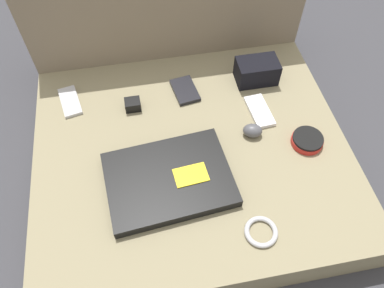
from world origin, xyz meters
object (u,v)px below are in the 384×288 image
(laptop, at_px, (169,179))
(phone_small, at_px, (70,101))
(camera_pouch, at_px, (257,71))
(phone_black, at_px, (185,90))
(speaker_puck, at_px, (307,140))
(computer_mouse, at_px, (253,131))
(charger_brick, at_px, (133,105))
(phone_silver, at_px, (259,111))

(laptop, bearing_deg, phone_small, 122.54)
(laptop, relative_size, camera_pouch, 2.65)
(phone_black, distance_m, phone_small, 0.37)
(speaker_puck, bearing_deg, laptop, -172.19)
(computer_mouse, relative_size, camera_pouch, 0.50)
(phone_black, bearing_deg, laptop, -116.07)
(phone_black, bearing_deg, computer_mouse, -60.45)
(speaker_puck, distance_m, camera_pouch, 0.29)
(charger_brick, bearing_deg, phone_black, 12.85)
(phone_black, bearing_deg, speaker_puck, -49.22)
(speaker_puck, relative_size, charger_brick, 1.93)
(phone_silver, height_order, phone_small, phone_silver)
(phone_black, distance_m, camera_pouch, 0.25)
(laptop, distance_m, camera_pouch, 0.48)
(phone_small, distance_m, camera_pouch, 0.61)
(charger_brick, bearing_deg, phone_small, 162.96)
(laptop, relative_size, charger_brick, 7.38)
(camera_pouch, relative_size, charger_brick, 2.78)
(phone_small, bearing_deg, computer_mouse, -35.16)
(phone_silver, bearing_deg, charger_brick, 162.17)
(computer_mouse, relative_size, speaker_puck, 0.73)
(phone_silver, relative_size, camera_pouch, 0.99)
(speaker_puck, distance_m, phone_black, 0.42)
(phone_silver, xyz_separation_m, camera_pouch, (0.03, 0.14, 0.03))
(camera_pouch, xyz_separation_m, charger_brick, (-0.42, -0.05, -0.02))
(phone_black, xyz_separation_m, phone_small, (-0.37, 0.02, -0.00))
(computer_mouse, height_order, camera_pouch, camera_pouch)
(phone_black, xyz_separation_m, charger_brick, (-0.17, -0.04, 0.01))
(laptop, distance_m, phone_small, 0.44)
(speaker_puck, height_order, phone_silver, speaker_puck)
(phone_black, bearing_deg, phone_silver, -40.21)
(laptop, bearing_deg, charger_brick, 98.88)
(phone_small, bearing_deg, laptop, -64.16)
(phone_silver, distance_m, phone_black, 0.25)
(laptop, xyz_separation_m, computer_mouse, (0.27, 0.12, 0.00))
(laptop, height_order, charger_brick, same)
(laptop, height_order, phone_black, laptop)
(laptop, bearing_deg, phone_black, 67.68)
(charger_brick, bearing_deg, phone_silver, -13.21)
(phone_silver, bearing_deg, camera_pouch, 74.08)
(laptop, relative_size, computer_mouse, 5.27)
(laptop, xyz_separation_m, phone_small, (-0.27, 0.35, -0.01))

